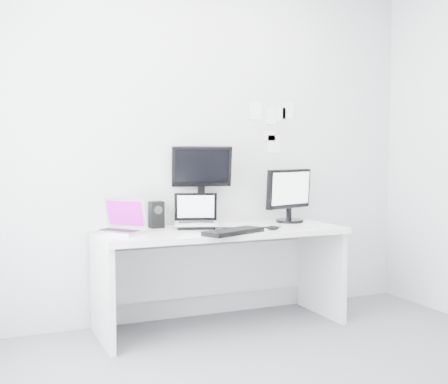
{
  "coord_description": "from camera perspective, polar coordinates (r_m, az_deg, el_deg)",
  "views": [
    {
      "loc": [
        -1.66,
        -2.65,
        1.3
      ],
      "look_at": [
        0.02,
        1.23,
        1.0
      ],
      "focal_mm": 46.93,
      "sensor_mm": 36.0,
      "label": 1
    }
  ],
  "objects": [
    {
      "name": "back_wall",
      "position": [
        4.56,
        -2.08,
        4.68
      ],
      "size": [
        3.6,
        0.0,
        3.6
      ],
      "primitive_type": "plane",
      "rotation": [
        1.57,
        0.0,
        0.0
      ],
      "color": "silver",
      "rests_on": "ground"
    },
    {
      "name": "dell_laptop",
      "position": [
        4.28,
        -2.72,
        -1.82
      ],
      "size": [
        0.38,
        0.33,
        0.26
      ],
      "primitive_type": "cube",
      "rotation": [
        0.0,
        0.0,
        -0.32
      ],
      "color": "#ADB0B5",
      "rests_on": "desk"
    },
    {
      "name": "rear_monitor",
      "position": [
        4.49,
        -2.21,
        0.74
      ],
      "size": [
        0.48,
        0.28,
        0.62
      ],
      "primitive_type": "cube",
      "rotation": [
        0.0,
        0.0,
        -0.26
      ],
      "color": "black",
      "rests_on": "desk"
    },
    {
      "name": "wall_note_1",
      "position": [
        4.81,
        4.66,
        7.37
      ],
      "size": [
        0.09,
        0.0,
        0.13
      ],
      "primitive_type": "cube",
      "color": "white",
      "rests_on": "back_wall"
    },
    {
      "name": "mouse",
      "position": [
        4.22,
        4.78,
        -3.49
      ],
      "size": [
        0.11,
        0.09,
        0.03
      ],
      "primitive_type": "ellipsoid",
      "rotation": [
        0.0,
        0.0,
        -0.33
      ],
      "color": "black",
      "rests_on": "desk"
    },
    {
      "name": "wall_note_5",
      "position": [
        4.86,
        5.57,
        7.55
      ],
      "size": [
        0.09,
        0.0,
        0.11
      ],
      "primitive_type": "cube",
      "color": "white",
      "rests_on": "back_wall"
    },
    {
      "name": "wall_note_0",
      "position": [
        4.75,
        3.05,
        7.91
      ],
      "size": [
        0.1,
        0.0,
        0.14
      ],
      "primitive_type": "cube",
      "color": "white",
      "rests_on": "back_wall"
    },
    {
      "name": "samsung_monitor",
      "position": [
        4.68,
        6.44,
        -0.27
      ],
      "size": [
        0.52,
        0.37,
        0.44
      ],
      "primitive_type": "cube",
      "rotation": [
        0.0,
        0.0,
        0.34
      ],
      "color": "black",
      "rests_on": "desk"
    },
    {
      "name": "desk",
      "position": [
        4.34,
        -0.35,
        -8.39
      ],
      "size": [
        1.8,
        0.7,
        0.73
      ],
      "primitive_type": "cube",
      "color": "white",
      "rests_on": "ground"
    },
    {
      "name": "speaker",
      "position": [
        4.35,
        -6.6,
        -2.2
      ],
      "size": [
        0.11,
        0.11,
        0.2
      ],
      "primitive_type": "cube",
      "rotation": [
        0.0,
        0.0,
        -0.12
      ],
      "color": "black",
      "rests_on": "desk"
    },
    {
      "name": "wall_note_4",
      "position": [
        4.82,
        4.89,
        4.67
      ],
      "size": [
        0.12,
        0.0,
        0.15
      ],
      "primitive_type": "cube",
      "color": "white",
      "rests_on": "back_wall"
    },
    {
      "name": "keyboard",
      "position": [
        4.02,
        0.93,
        -3.87
      ],
      "size": [
        0.49,
        0.33,
        0.03
      ],
      "primitive_type": "cube",
      "rotation": [
        0.0,
        0.0,
        0.4
      ],
      "color": "black",
      "rests_on": "desk"
    },
    {
      "name": "wall_note_3",
      "position": [
        4.8,
        4.43,
        5.47
      ],
      "size": [
        0.11,
        0.0,
        0.08
      ],
      "primitive_type": "cube",
      "color": "white",
      "rests_on": "back_wall"
    },
    {
      "name": "macbook",
      "position": [
        4.08,
        -10.32,
        -2.27
      ],
      "size": [
        0.41,
        0.42,
        0.25
      ],
      "primitive_type": "cube",
      "rotation": [
        0.0,
        0.0,
        -0.85
      ],
      "color": "#B3B3B8",
      "rests_on": "desk"
    },
    {
      "name": "wall_note_2",
      "position": [
        4.89,
        6.23,
        7.9
      ],
      "size": [
        0.1,
        0.0,
        0.14
      ],
      "primitive_type": "cube",
      "color": "white",
      "rests_on": "back_wall"
    }
  ]
}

